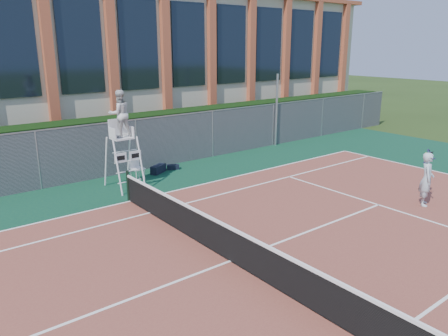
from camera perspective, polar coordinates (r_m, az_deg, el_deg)
ground at (r=11.12m, az=0.87°, el=-12.18°), size 120.00×120.00×0.00m
apron at (r=11.83m, az=-2.23°, el=-10.36°), size 36.00×20.00×0.01m
tennis_court at (r=11.12m, az=0.87°, el=-12.09°), size 23.77×10.97×0.02m
tennis_net at (r=10.88m, az=0.88°, el=-9.69°), size 0.10×11.30×1.10m
fence at (r=18.03m, az=-17.00°, el=1.91°), size 40.00×0.06×2.20m
hedge at (r=19.13m, az=-18.33°, el=2.57°), size 40.00×1.40×2.20m
building at (r=26.33m, az=-25.08°, el=12.04°), size 45.00×10.60×8.22m
steel_pole at (r=23.33m, az=6.87°, el=7.50°), size 0.12×0.12×3.78m
umpire_chair at (r=16.33m, az=-13.45°, el=6.56°), size 1.04×1.59×3.71m
plastic_chair at (r=17.61m, az=-11.45°, el=0.31°), size 0.52×0.52×1.01m
sports_bag_near at (r=18.56m, az=-8.58°, el=-0.13°), size 0.84×0.65×0.33m
sports_bag_far at (r=19.02m, az=-6.68°, el=0.13°), size 0.57×0.43×0.21m
tennis_player at (r=15.93m, az=24.96°, el=-1.30°), size 1.06×0.81×1.81m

